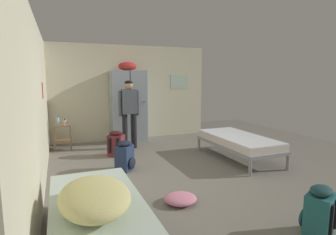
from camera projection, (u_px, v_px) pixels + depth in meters
ground_plane at (174, 172)px, 4.87m from camera, size 9.54×9.54×0.00m
room_backdrop at (92, 99)px, 5.39m from camera, size 4.32×6.02×2.52m
locker_bank at (128, 105)px, 7.15m from camera, size 0.90×0.55×2.07m
shelf_unit at (62, 135)px, 6.41m from camera, size 0.38×0.30×0.57m
bed_left_front at (98, 212)px, 2.65m from camera, size 0.90×1.90×0.49m
bed_right at (238, 141)px, 5.63m from camera, size 0.90×1.90×0.49m
bedding_heap at (95, 197)px, 2.43m from camera, size 0.62×0.88×0.27m
person_traveler at (129, 108)px, 6.40m from camera, size 0.51×0.20×1.61m
water_bottle at (58, 121)px, 6.35m from camera, size 0.06×0.06×0.21m
lotion_bottle at (65, 122)px, 6.36m from camera, size 0.06×0.06×0.16m
backpack_navy at (125, 156)px, 4.96m from camera, size 0.42×0.41×0.55m
backpack_teal at (319, 212)px, 2.91m from camera, size 0.39×0.40×0.55m
backpack_maroon at (116, 144)px, 5.88m from camera, size 0.41×0.41×0.55m
clothes_pile_pink at (180, 199)px, 3.68m from camera, size 0.44×0.41×0.12m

